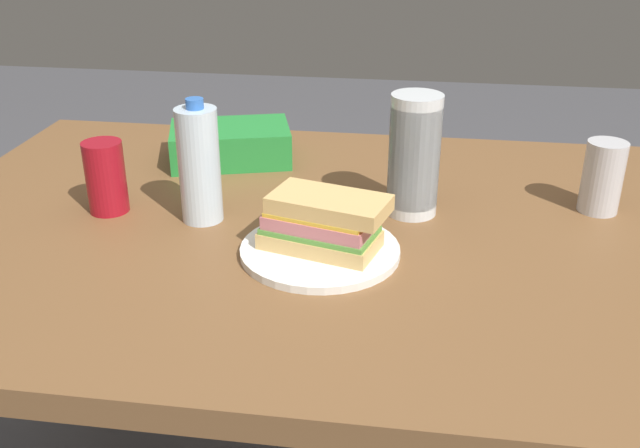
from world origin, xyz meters
name	(u,v)px	position (x,y,z in m)	size (l,w,h in m)	color
dining_table	(359,279)	(0.00, 0.00, 0.68)	(1.50, 0.94, 0.77)	brown
paper_plate	(320,250)	(-0.05, -0.10, 0.78)	(0.24, 0.24, 0.01)	white
sandwich	(323,222)	(-0.05, -0.10, 0.83)	(0.20, 0.13, 0.08)	#DBB26B
soda_can_red	(106,177)	(-0.43, 0.00, 0.84)	(0.07, 0.07, 0.12)	maroon
chip_bag	(230,144)	(-0.28, 0.26, 0.81)	(0.23, 0.15, 0.07)	#268C38
water_bottle_tall	(199,165)	(-0.26, -0.01, 0.87)	(0.07, 0.07, 0.20)	silver
plastic_cup_stack	(414,155)	(0.08, 0.07, 0.88)	(0.08, 0.08, 0.20)	silver
soda_can_silver	(603,177)	(0.39, 0.12, 0.84)	(0.07, 0.07, 0.12)	silver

